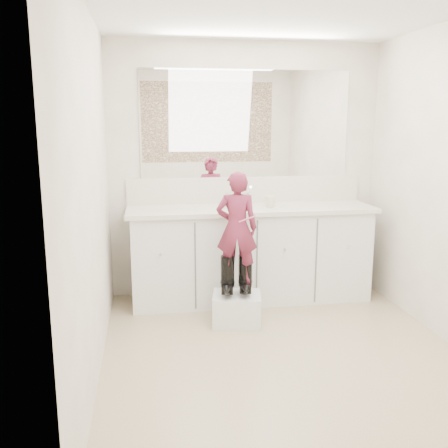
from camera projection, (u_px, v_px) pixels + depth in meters
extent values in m
plane|color=#8F7F5E|center=(285.00, 356.00, 3.60)|extent=(3.00, 3.00, 0.00)
plane|color=white|center=(294.00, 2.00, 3.12)|extent=(3.00, 3.00, 0.00)
plane|color=beige|center=(245.00, 171.00, 4.81)|extent=(2.60, 0.00, 2.60)
plane|color=beige|center=(399.00, 245.00, 1.91)|extent=(2.60, 0.00, 2.60)
plane|color=beige|center=(91.00, 196.00, 3.16)|extent=(0.00, 3.00, 3.00)
cube|color=silver|center=(250.00, 255.00, 4.70)|extent=(2.20, 0.55, 0.85)
cube|color=beige|center=(251.00, 209.00, 4.60)|extent=(2.28, 0.58, 0.04)
cube|color=beige|center=(246.00, 190.00, 4.84)|extent=(2.28, 0.03, 0.25)
cube|color=white|center=(246.00, 124.00, 4.71)|extent=(2.00, 0.02, 1.00)
cube|color=#472819|center=(407.00, 126.00, 1.83)|extent=(2.00, 0.01, 1.20)
cylinder|color=silver|center=(248.00, 199.00, 4.74)|extent=(0.08, 0.08, 0.10)
imported|color=beige|center=(270.00, 201.00, 4.59)|extent=(0.14, 0.14, 0.10)
imported|color=beige|center=(232.00, 197.00, 4.55)|extent=(0.12, 0.12, 0.20)
cube|color=silver|center=(237.00, 309.00, 4.18)|extent=(0.45, 0.40, 0.25)
imported|color=#AE355D|center=(237.00, 228.00, 4.06)|extent=(0.37, 0.28, 0.92)
cylinder|color=#DA5581|center=(247.00, 219.00, 3.97)|extent=(0.14, 0.04, 0.06)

